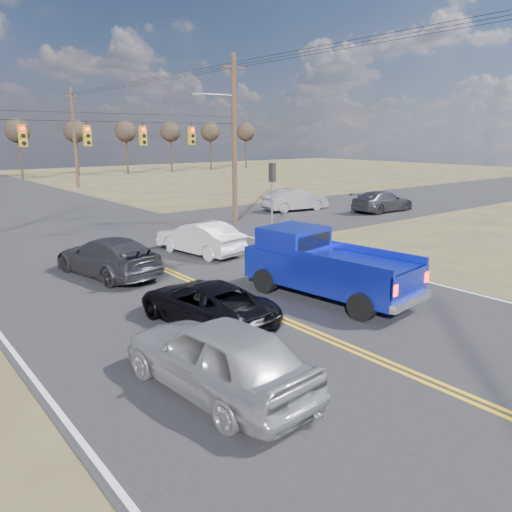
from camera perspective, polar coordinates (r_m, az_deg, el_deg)
ground at (r=12.76m, az=13.24°, el=-11.36°), size 160.00×160.00×0.00m
road_main at (r=20.08m, az=-9.66°, el=-1.93°), size 14.00×120.00×0.02m
road_cross at (r=27.19m, az=-17.89°, el=1.68°), size 120.00×12.00×0.02m
signal_gantry at (r=26.65m, az=-17.51°, el=12.47°), size 19.60×4.83×10.00m
utility_poles at (r=25.73m, az=-17.94°, el=12.78°), size 19.60×58.32×10.00m
treeline at (r=35.21m, az=-23.98°, el=13.11°), size 87.00×117.80×7.40m
pickup_truck at (r=16.75m, az=7.82°, el=-1.13°), size 2.98×6.18×2.23m
silver_suv at (r=10.67m, az=-4.47°, el=-11.26°), size 2.36×5.01×1.65m
black_suv at (r=14.44m, az=-5.84°, el=-5.34°), size 2.45×4.74×1.28m
white_car_queue at (r=22.96m, az=-6.44°, el=2.07°), size 2.30×4.77×1.51m
dgrey_car_queue at (r=20.11m, az=-16.58°, el=-0.07°), size 2.95×5.47×1.51m
cross_car_east_near at (r=36.26m, az=4.50°, el=6.41°), size 2.39×5.02×1.59m
cross_car_east_far at (r=36.81m, az=14.26°, el=6.07°), size 2.17×5.17×1.49m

